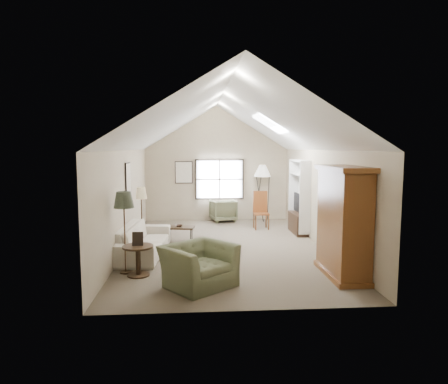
{
  "coord_description": "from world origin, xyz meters",
  "views": [
    {
      "loc": [
        -0.76,
        -10.02,
        2.58
      ],
      "look_at": [
        0.0,
        0.4,
        1.4
      ],
      "focal_mm": 32.0,
      "sensor_mm": 36.0,
      "label": 1
    }
  ],
  "objects": [
    {
      "name": "tripod_lamp",
      "position": [
        1.58,
        3.7,
        1.0
      ],
      "size": [
        0.6,
        0.6,
        2.0
      ],
      "primitive_type": null,
      "rotation": [
        0.0,
        0.0,
        -0.05
      ],
      "color": "silver",
      "rests_on": "ground"
    },
    {
      "name": "tv_panel",
      "position": [
        2.32,
        1.6,
        0.92
      ],
      "size": [
        0.05,
        0.9,
        0.55
      ],
      "primitive_type": "cube",
      "color": "black",
      "rests_on": "media_console"
    },
    {
      "name": "sofa",
      "position": [
        -2.01,
        -0.51,
        0.36
      ],
      "size": [
        1.16,
        2.53,
        0.72
      ],
      "primitive_type": "imported",
      "rotation": [
        0.0,
        0.0,
        1.49
      ],
      "color": "beige",
      "rests_on": "ground"
    },
    {
      "name": "media_console",
      "position": [
        2.32,
        1.6,
        0.3
      ],
      "size": [
        0.34,
        1.18,
        0.6
      ],
      "primitive_type": "cube",
      "color": "#382316",
      "rests_on": "ground"
    },
    {
      "name": "wall_art",
      "position": [
        -1.88,
        1.94,
        1.73
      ],
      "size": [
        1.97,
        3.71,
        0.88
      ],
      "color": "black",
      "rests_on": "room_shell"
    },
    {
      "name": "armchair_near",
      "position": [
        -0.71,
        -2.8,
        0.39
      ],
      "size": [
        1.59,
        1.57,
        0.78
      ],
      "primitive_type": "imported",
      "rotation": [
        0.0,
        0.0,
        0.68
      ],
      "color": "#566043",
      "rests_on": "ground"
    },
    {
      "name": "tv_alcove",
      "position": [
        2.34,
        1.6,
        1.15
      ],
      "size": [
        0.32,
        1.3,
        2.1
      ],
      "primitive_type": "cube",
      "color": "white",
      "rests_on": "ground"
    },
    {
      "name": "armchair_far",
      "position": [
        0.21,
        3.7,
        0.38
      ],
      "size": [
        0.98,
        0.99,
        0.76
      ],
      "primitive_type": "imported",
      "rotation": [
        0.0,
        0.0,
        3.36
      ],
      "color": "#6C6E4D",
      "rests_on": "ground"
    },
    {
      "name": "room_shell",
      "position": [
        0.0,
        0.0,
        3.21
      ],
      "size": [
        5.01,
        8.01,
        4.0
      ],
      "color": "brown",
      "rests_on": "ground"
    },
    {
      "name": "coffee_table",
      "position": [
        -1.2,
        0.77,
        0.21
      ],
      "size": [
        0.85,
        0.53,
        0.41
      ],
      "primitive_type": "cube",
      "rotation": [
        0.0,
        0.0,
        -0.11
      ],
      "color": "#352315",
      "rests_on": "ground"
    },
    {
      "name": "side_chair",
      "position": [
        1.31,
        2.29,
        0.59
      ],
      "size": [
        0.47,
        0.47,
        1.19
      ],
      "primitive_type": "cube",
      "rotation": [
        0.0,
        0.0,
        0.01
      ],
      "color": "brown",
      "rests_on": "ground"
    },
    {
      "name": "armoire",
      "position": [
        2.18,
        -2.4,
        1.1
      ],
      "size": [
        0.6,
        1.5,
        2.2
      ],
      "primitive_type": "cube",
      "color": "brown",
      "rests_on": "ground"
    },
    {
      "name": "tan_lamp",
      "position": [
        -2.2,
        0.69,
        0.77
      ],
      "size": [
        0.33,
        0.33,
        1.54
      ],
      "primitive_type": null,
      "rotation": [
        0.0,
        0.0,
        -0.08
      ],
      "color": "tan",
      "rests_on": "ground"
    },
    {
      "name": "skylight",
      "position": [
        1.3,
        0.9,
        3.22
      ],
      "size": [
        0.8,
        1.2,
        0.52
      ],
      "primitive_type": null,
      "color": "white",
      "rests_on": "room_shell"
    },
    {
      "name": "dark_lamp",
      "position": [
        -2.2,
        -1.91,
        0.86
      ],
      "size": [
        0.44,
        0.44,
        1.72
      ],
      "primitive_type": null,
      "rotation": [
        0.0,
        0.0,
        -0.08
      ],
      "color": "#262B1E",
      "rests_on": "ground"
    },
    {
      "name": "bowl",
      "position": [
        -1.2,
        0.77,
        0.43
      ],
      "size": [
        0.21,
        0.21,
        0.05
      ],
      "primitive_type": "imported",
      "rotation": [
        0.0,
        0.0,
        -0.11
      ],
      "color": "#3A2117",
      "rests_on": "coffee_table"
    },
    {
      "name": "window",
      "position": [
        0.1,
        3.96,
        1.45
      ],
      "size": [
        1.72,
        0.08,
        1.42
      ],
      "primitive_type": "cube",
      "color": "black",
      "rests_on": "room_shell"
    },
    {
      "name": "side_table",
      "position": [
        -1.91,
        -2.11,
        0.31
      ],
      "size": [
        0.67,
        0.67,
        0.62
      ],
      "primitive_type": "cylinder",
      "rotation": [
        0.0,
        0.0,
        -0.08
      ],
      "color": "#3A2817",
      "rests_on": "ground"
    }
  ]
}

